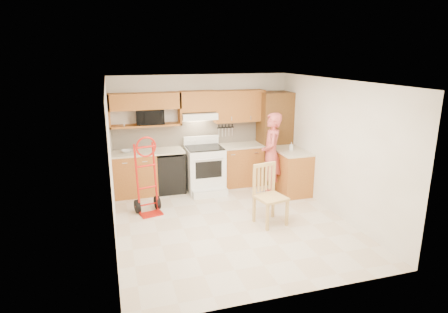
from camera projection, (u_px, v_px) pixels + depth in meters
name	position (u px, v px, depth m)	size (l,w,h in m)	color
floor	(232.00, 223.00, 6.85)	(4.00, 4.50, 0.02)	beige
ceiling	(233.00, 81.00, 6.19)	(4.00, 4.50, 0.02)	white
wall_back	(202.00, 131.00, 8.61)	(4.00, 0.02, 2.50)	white
wall_front	(292.00, 204.00, 4.43)	(4.00, 0.02, 2.50)	white
wall_left	(111.00, 165.00, 5.96)	(0.02, 4.50, 2.50)	white
wall_right	(335.00, 147.00, 7.08)	(0.02, 4.50, 2.50)	white
backsplash	(202.00, 133.00, 8.60)	(3.92, 0.03, 0.55)	beige
lower_cab_left	(135.00, 174.00, 8.10)	(0.90, 0.60, 0.90)	#A66827
dishwasher	(170.00, 172.00, 8.32)	(0.60, 0.60, 0.85)	black
lower_cab_right	(240.00, 165.00, 8.76)	(1.14, 0.60, 0.90)	#A66827
countertop_left	(148.00, 152.00, 8.06)	(1.50, 0.63, 0.04)	beige
countertop_right	(241.00, 145.00, 8.64)	(1.14, 0.63, 0.04)	beige
cab_return_right	(290.00, 172.00, 8.27)	(0.60, 1.00, 0.90)	#A66827
countertop_return	(291.00, 151.00, 8.14)	(0.63, 1.00, 0.04)	beige
pantry_tall	(274.00, 138.00, 8.83)	(0.70, 0.60, 2.10)	brown
upper_cab_left	(145.00, 101.00, 7.91)	(1.50, 0.33, 0.34)	#A66827
upper_shelf_mw	(146.00, 125.00, 8.04)	(1.50, 0.33, 0.04)	#A66827
upper_cab_center	(198.00, 101.00, 8.23)	(0.76, 0.33, 0.44)	#A66827
upper_cab_right	(239.00, 106.00, 8.53)	(1.14, 0.33, 0.70)	#A66827
range_hood	(199.00, 116.00, 8.25)	(0.76, 0.46, 0.14)	white
knife_strip	(226.00, 130.00, 8.71)	(0.40, 0.05, 0.29)	black
microwave	(150.00, 117.00, 8.02)	(0.57, 0.39, 0.32)	black
range	(206.00, 166.00, 8.27)	(0.79, 1.04, 1.16)	white
person	(271.00, 154.00, 8.02)	(0.64, 0.42, 1.76)	#C7504B
hand_truck	(148.00, 180.00, 7.08)	(0.53, 0.48, 1.34)	#B3160D
dining_chair	(271.00, 195.00, 6.67)	(0.48, 0.52, 1.07)	#DDAF6D
soap_bottle	(291.00, 146.00, 8.12)	(0.08, 0.08, 0.17)	white
bowl	(127.00, 151.00, 7.93)	(0.22, 0.22, 0.05)	white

